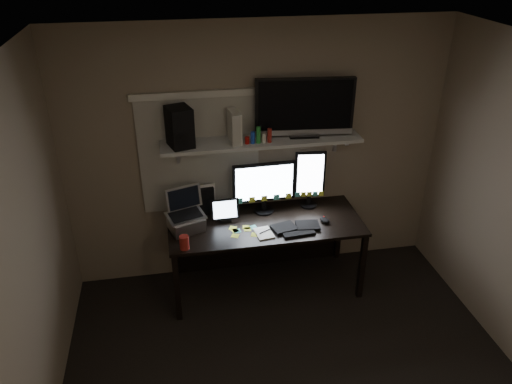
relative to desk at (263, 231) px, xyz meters
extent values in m
plane|color=silver|center=(0.00, -1.55, 1.95)|extent=(3.60, 3.60, 0.00)
plane|color=#82735D|center=(0.00, 0.25, 0.70)|extent=(3.60, 0.00, 3.60)
plane|color=#82735D|center=(-1.80, -1.55, 0.70)|extent=(0.00, 3.60, 3.60)
cube|color=beige|center=(-0.55, 0.24, 0.75)|extent=(1.10, 0.02, 1.10)
cube|color=black|center=(0.00, -0.12, 0.16)|extent=(1.80, 0.75, 0.03)
cube|color=black|center=(0.00, 0.23, -0.20)|extent=(1.80, 0.02, 0.70)
cube|color=black|center=(-0.86, -0.46, -0.20)|extent=(0.05, 0.05, 0.70)
cube|color=black|center=(0.86, -0.46, -0.20)|extent=(0.05, 0.05, 0.70)
cube|color=black|center=(-0.86, 0.21, -0.20)|extent=(0.05, 0.05, 0.70)
cube|color=black|center=(0.86, 0.21, -0.20)|extent=(0.05, 0.05, 0.70)
cube|color=#B9B9B4|center=(0.00, 0.08, 0.91)|extent=(1.80, 0.35, 0.03)
cube|color=black|center=(0.02, 0.08, 0.44)|extent=(0.60, 0.08, 0.52)
cube|color=black|center=(0.48, 0.11, 0.47)|extent=(0.30, 0.08, 0.59)
cube|color=black|center=(0.25, -0.27, 0.19)|extent=(0.46, 0.20, 0.03)
ellipsoid|color=black|center=(0.54, -0.22, 0.20)|extent=(0.10, 0.13, 0.04)
cube|color=white|center=(-0.05, -0.31, 0.18)|extent=(0.17, 0.22, 0.01)
cube|color=black|center=(-0.37, -0.03, 0.29)|extent=(0.26, 0.12, 0.23)
cube|color=black|center=(-0.57, 0.15, 0.32)|extent=(0.24, 0.14, 0.30)
cube|color=#B2B1B6|center=(-0.73, -0.12, 0.36)|extent=(0.40, 0.36, 0.37)
cylinder|color=maroon|center=(-0.76, -0.42, 0.24)|extent=(0.09, 0.09, 0.12)
cube|color=black|center=(0.39, 0.09, 1.19)|extent=(0.90, 0.24, 0.53)
cube|color=beige|center=(-0.24, 0.07, 1.07)|extent=(0.10, 0.24, 0.28)
cube|color=black|center=(-0.72, 0.06, 1.10)|extent=(0.25, 0.28, 0.35)
camera|label=1|loc=(-0.81, -4.01, 2.60)|focal=35.00mm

